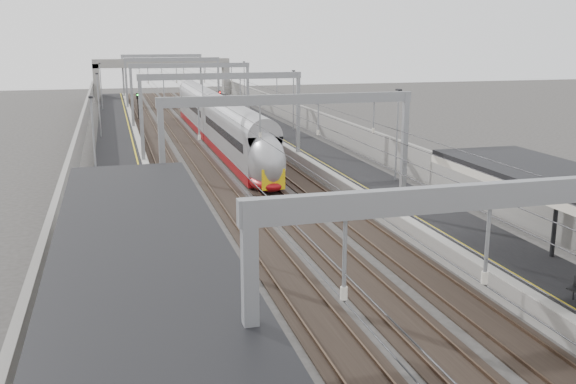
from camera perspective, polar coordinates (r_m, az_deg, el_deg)
platform_left at (r=54.49m, az=-14.64°, el=2.77°), size 4.00×120.00×1.00m
platform_right at (r=56.93m, az=1.69°, el=3.66°), size 4.00×120.00×1.00m
tracks at (r=55.23m, az=-6.28°, el=2.79°), size 11.40×140.00×0.20m
overhead_line at (r=60.95m, az=-7.45°, el=9.55°), size 13.00×140.00×6.60m
canopy_left at (r=12.72m, az=-12.04°, el=-11.09°), size 4.40×30.00×4.24m
overbridge at (r=109.04m, az=-11.12°, el=10.72°), size 22.00×2.20×6.90m
wall_left at (r=54.36m, az=-18.08°, el=3.69°), size 0.30×120.00×3.20m
wall_right at (r=57.76m, az=4.74°, el=4.86°), size 0.30×120.00×3.20m
train at (r=62.43m, az=-6.08°, el=5.81°), size 2.49×45.46×3.95m
signal_green at (r=83.87m, az=-13.21°, el=7.84°), size 0.32×0.32×3.48m
signal_red_near at (r=80.32m, az=-7.02°, el=7.85°), size 0.32×0.32×3.48m
signal_red_far at (r=85.84m, az=-6.08°, el=8.24°), size 0.32×0.32×3.48m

